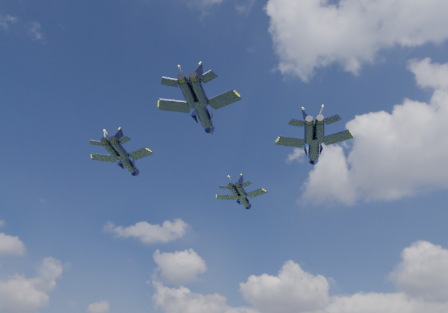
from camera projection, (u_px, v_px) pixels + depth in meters
jet_lead at (244, 199)px, 101.28m from camera, size 11.13×15.45×3.66m
jet_left at (127, 162)px, 89.48m from camera, size 12.12×16.50×3.97m
jet_right at (314, 147)px, 80.52m from camera, size 12.94×17.42×4.22m
jet_slot at (203, 113)px, 69.30m from camera, size 12.34×16.80×4.04m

